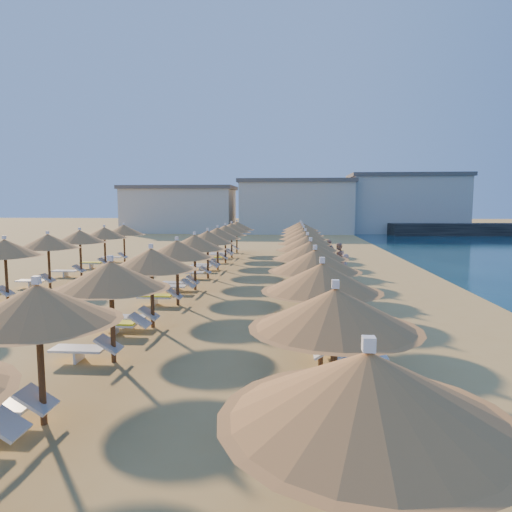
# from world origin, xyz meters

# --- Properties ---
(ground) EXTENTS (220.00, 220.00, 0.00)m
(ground) POSITION_xyz_m (0.00, 0.00, 0.00)
(ground) COLOR tan
(ground) RESTS_ON ground
(jetty) EXTENTS (30.19, 5.88, 1.50)m
(jetty) POSITION_xyz_m (29.59, 41.50, 0.75)
(jetty) COLOR black
(jetty) RESTS_ON ground
(hotel_blocks) EXTENTS (47.18, 10.26, 8.10)m
(hotel_blocks) POSITION_xyz_m (3.33, 45.02, 3.70)
(hotel_blocks) COLOR beige
(hotel_blocks) RESTS_ON ground
(parasol_row_east) EXTENTS (2.89, 35.36, 2.69)m
(parasol_row_east) POSITION_xyz_m (2.68, 1.40, 2.16)
(parasol_row_east) COLOR brown
(parasol_row_east) RESTS_ON ground
(parasol_row_west) EXTENTS (2.89, 35.36, 2.69)m
(parasol_row_west) POSITION_xyz_m (-2.44, 1.40, 2.16)
(parasol_row_west) COLOR brown
(parasol_row_west) RESTS_ON ground
(parasol_row_inland) EXTENTS (2.89, 22.37, 2.69)m
(parasol_row_inland) POSITION_xyz_m (-9.41, 1.40, 2.16)
(parasol_row_inland) COLOR brown
(parasol_row_inland) RESTS_ON ground
(loungers) EXTENTS (15.23, 33.95, 0.66)m
(loungers) POSITION_xyz_m (-1.62, 1.34, 0.34)
(loungers) COLOR white
(loungers) RESTS_ON ground
(beachgoer_c) EXTENTS (0.99, 1.00, 1.70)m
(beachgoer_c) POSITION_xyz_m (4.37, 10.15, 0.85)
(beachgoer_c) COLOR tan
(beachgoer_c) RESTS_ON ground
(beachgoer_a) EXTENTS (0.51, 0.71, 1.82)m
(beachgoer_a) POSITION_xyz_m (4.20, 0.51, 0.91)
(beachgoer_a) COLOR tan
(beachgoer_a) RESTS_ON ground
(beachgoer_b) EXTENTS (0.70, 0.88, 1.74)m
(beachgoer_b) POSITION_xyz_m (4.66, 7.00, 0.87)
(beachgoer_b) COLOR tan
(beachgoer_b) RESTS_ON ground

